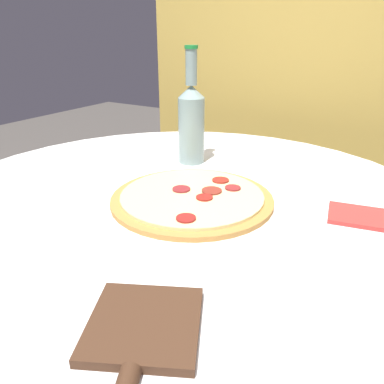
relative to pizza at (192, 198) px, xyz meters
name	(u,v)px	position (x,y,z in m)	size (l,w,h in m)	color
table	(182,259)	(-0.03, 0.01, -0.16)	(1.10, 1.10, 0.75)	white
fence_panel	(302,89)	(-0.03, 0.83, 0.11)	(1.27, 0.04, 1.75)	gold
pizza	(192,198)	(0.00, 0.00, 0.00)	(0.33, 0.33, 0.02)	#B77F3D
beer_bottle	(191,121)	(-0.13, 0.21, 0.10)	(0.07, 0.07, 0.29)	gray
pizza_paddle	(139,341)	(0.15, -0.35, 0.00)	(0.17, 0.25, 0.02)	#422819
napkin	(370,218)	(0.32, 0.10, 0.00)	(0.16, 0.11, 0.01)	red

